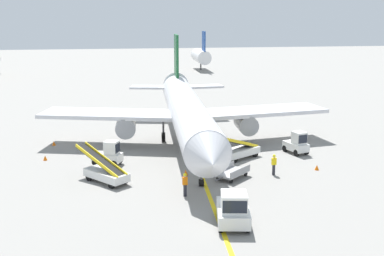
% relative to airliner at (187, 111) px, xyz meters
% --- Properties ---
extents(ground_plane, '(300.00, 300.00, 0.00)m').
position_rel_airliner_xyz_m(ground_plane, '(-0.25, -11.23, -3.42)').
color(ground_plane, gray).
extents(taxi_line_yellow, '(4.79, 79.89, 0.01)m').
position_rel_airliner_xyz_m(taxi_line_yellow, '(-0.03, -6.23, -3.41)').
color(taxi_line_yellow, yellow).
rests_on(taxi_line_yellow, ground).
extents(airliner, '(28.57, 35.32, 10.10)m').
position_rel_airliner_xyz_m(airliner, '(0.00, 0.00, 0.00)').
color(airliner, silver).
rests_on(airliner, ground).
extents(pushback_tug, '(2.49, 3.87, 2.20)m').
position_rel_airliner_xyz_m(pushback_tug, '(-0.00, -19.22, -2.42)').
color(pushback_tug, silver).
rests_on(pushback_tug, ground).
extents(baggage_tug_near_wing, '(1.95, 2.68, 2.10)m').
position_rel_airliner_xyz_m(baggage_tug_near_wing, '(9.52, -4.64, -2.49)').
color(baggage_tug_near_wing, silver).
rests_on(baggage_tug_near_wing, ground).
extents(baggage_tug_by_cargo_door, '(2.72, 2.13, 2.10)m').
position_rel_airliner_xyz_m(baggage_tug_by_cargo_door, '(-7.47, -5.52, -2.49)').
color(baggage_tug_by_cargo_door, silver).
rests_on(baggage_tug_by_cargo_door, ground).
extents(belt_loader_forward_hold, '(4.15, 4.65, 2.59)m').
position_rel_airliner_xyz_m(belt_loader_forward_hold, '(-7.73, -9.93, -2.64)').
color(belt_loader_forward_hold, silver).
rests_on(belt_loader_forward_hold, ground).
extents(belt_loader_aft_hold, '(4.88, 3.77, 2.59)m').
position_rel_airliner_xyz_m(belt_loader_aft_hold, '(3.89, -5.38, -2.64)').
color(belt_loader_aft_hold, silver).
rests_on(belt_loader_aft_hold, ground).
extents(baggage_cart_loaded, '(3.28, 3.18, 0.94)m').
position_rel_airliner_xyz_m(baggage_cart_loaded, '(2.01, -10.60, -2.95)').
color(baggage_cart_loaded, '#A5A5A8').
rests_on(baggage_cart_loaded, ground).
extents(ground_crew_marshaller, '(0.36, 0.24, 1.70)m').
position_rel_airliner_xyz_m(ground_crew_marshaller, '(-2.18, -13.90, -2.51)').
color(ground_crew_marshaller, '#26262D').
rests_on(ground_crew_marshaller, ground).
extents(ground_crew_wing_walker, '(0.36, 0.24, 1.70)m').
position_rel_airliner_xyz_m(ground_crew_wing_walker, '(5.47, -10.33, -2.51)').
color(ground_crew_wing_walker, '#26262D').
rests_on(ground_crew_wing_walker, ground).
extents(safety_cone_nose_left, '(0.36, 0.36, 0.44)m').
position_rel_airliner_xyz_m(safety_cone_nose_left, '(-12.82, 1.83, -3.20)').
color(safety_cone_nose_left, orange).
rests_on(safety_cone_nose_left, ground).
extents(safety_cone_nose_right, '(0.36, 0.36, 0.44)m').
position_rel_airliner_xyz_m(safety_cone_nose_right, '(9.39, -9.65, -3.20)').
color(safety_cone_nose_right, orange).
rests_on(safety_cone_nose_right, ground).
extents(safety_cone_wingtip_left, '(0.36, 0.36, 0.44)m').
position_rel_airliner_xyz_m(safety_cone_wingtip_left, '(-13.01, -3.27, -3.20)').
color(safety_cone_wingtip_left, orange).
rests_on(safety_cone_wingtip_left, ground).
extents(safety_cone_wingtip_right, '(0.36, 0.36, 0.44)m').
position_rel_airliner_xyz_m(safety_cone_wingtip_right, '(-1.45, -9.27, -3.20)').
color(safety_cone_wingtip_right, orange).
rests_on(safety_cone_wingtip_right, ground).
extents(distant_aircraft_mid_left, '(3.00, 10.10, 8.80)m').
position_rel_airliner_xyz_m(distant_aircraft_mid_left, '(12.94, 65.03, -0.20)').
color(distant_aircraft_mid_left, silver).
rests_on(distant_aircraft_mid_left, ground).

